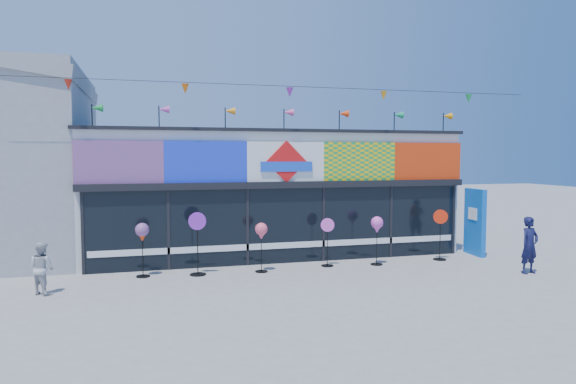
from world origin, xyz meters
name	(u,v)px	position (x,y,z in m)	size (l,w,h in m)	color
ground	(323,291)	(0.00, 0.00, 0.00)	(80.00, 80.00, 0.00)	gray
kite_shop	(267,191)	(0.00, 5.94, 2.05)	(16.00, 5.70, 5.31)	silver
blue_sign	(475,222)	(6.35, 3.01, 1.10)	(0.26, 1.11, 2.19)	blue
spinner_0	(142,234)	(-4.22, 2.69, 1.18)	(0.37, 0.37, 1.47)	black
spinner_1	(198,242)	(-2.76, 2.50, 0.92)	(0.48, 0.44, 1.74)	black
spinner_2	(261,233)	(-0.99, 2.41, 1.12)	(0.35, 0.35, 1.40)	black
spinner_3	(327,241)	(1.06, 2.64, 0.76)	(0.39, 0.37, 1.43)	black
spinner_4	(377,226)	(2.56, 2.43, 1.17)	(0.37, 0.37, 1.46)	black
spinner_5	(440,233)	(4.79, 2.57, 0.84)	(0.43, 0.41, 1.59)	black
adult_man	(530,245)	(6.17, 0.26, 0.79)	(0.58, 0.38, 1.59)	#111338
child	(42,268)	(-6.50, 1.51, 0.62)	(0.61, 0.35, 1.25)	silver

